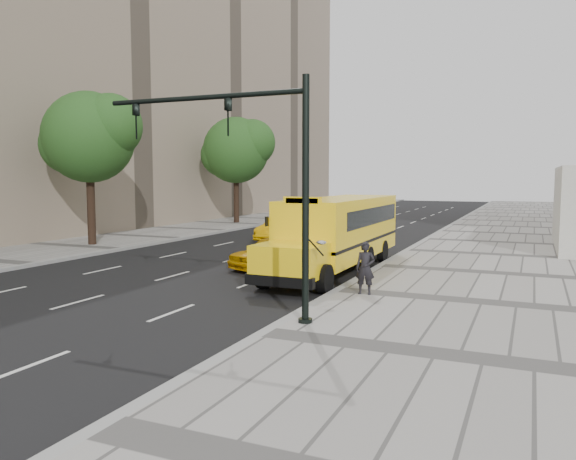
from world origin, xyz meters
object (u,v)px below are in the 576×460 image
at_px(tree_c, 237,150).
at_px(taxi_far, 282,229).
at_px(traffic_signal, 256,169).
at_px(tree_b, 90,136).
at_px(pedestrian, 365,268).
at_px(taxi_near, 274,252).
at_px(school_bus, 340,228).

distance_m(tree_c, taxi_far, 13.71).
bearing_deg(traffic_signal, tree_c, 119.66).
relative_size(tree_b, pedestrian, 5.06).
xyz_separation_m(tree_c, taxi_far, (8.29, -9.52, -5.35)).
xyz_separation_m(tree_b, taxi_near, (12.26, -2.61, -5.37)).
relative_size(taxi_near, taxi_far, 0.92).
relative_size(taxi_far, traffic_signal, 0.70).
relative_size(tree_b, school_bus, 0.74).
relative_size(tree_c, taxi_near, 2.12).
bearing_deg(tree_b, taxi_far, 40.20).
bearing_deg(traffic_signal, tree_b, 145.22).
bearing_deg(tree_b, tree_c, 89.97).
distance_m(pedestrian, traffic_signal, 5.39).
bearing_deg(taxi_far, tree_c, 132.98).
height_order(taxi_far, pedestrian, pedestrian).
distance_m(school_bus, traffic_signal, 9.38).
xyz_separation_m(school_bus, taxi_far, (-6.61, 8.79, -1.02)).
height_order(tree_b, pedestrian, tree_b).
distance_m(taxi_near, taxi_far, 10.41).
height_order(taxi_far, traffic_signal, traffic_signal).
bearing_deg(taxi_near, tree_c, 145.61).
relative_size(tree_b, tree_c, 0.98).
xyz_separation_m(school_bus, pedestrian, (2.55, -5.06, -0.77)).
bearing_deg(tree_b, traffic_signal, -34.78).
xyz_separation_m(taxi_near, taxi_far, (-3.96, 9.62, 0.04)).
bearing_deg(traffic_signal, pedestrian, 65.15).
height_order(pedestrian, traffic_signal, traffic_signal).
relative_size(school_bus, taxi_near, 2.80).
relative_size(tree_b, traffic_signal, 1.33).
xyz_separation_m(school_bus, taxi_near, (-2.65, -0.84, -1.06)).
relative_size(pedestrian, traffic_signal, 0.26).
xyz_separation_m(tree_c, pedestrian, (17.44, -23.37, -5.10)).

